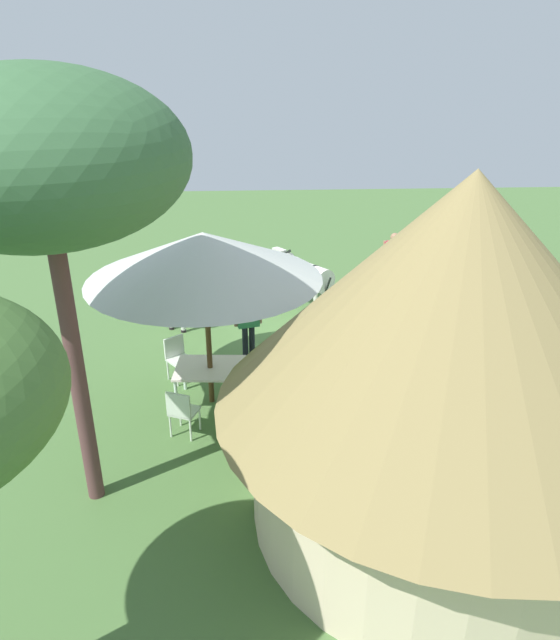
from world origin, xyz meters
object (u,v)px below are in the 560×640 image
thatched_hut (453,350)px  acacia_tree_right_background (42,160)px  patio_chair_east_end (177,355)px  standing_watcher (393,258)px  patio_dining_table (210,371)px  zebra_by_umbrella (304,274)px  zebra_nearest_camera (190,282)px  striped_lounge_chair (412,323)px  guest_beside_umbrella (248,318)px  patio_chair_west_end (182,410)px  guest_behind_table (290,389)px  patio_chair_near_lawn (273,373)px  shade_umbrella (204,256)px

thatched_hut → acacia_tree_right_background: size_ratio=1.02×
patio_chair_east_end → standing_watcher: (-5.44, -4.40, 0.54)m
standing_watcher → thatched_hut: bearing=114.2°
patio_dining_table → zebra_by_umbrella: zebra_by_umbrella is taller
zebra_nearest_camera → standing_watcher: bearing=46.3°
striped_lounge_chair → guest_beside_umbrella: bearing=96.8°
patio_chair_west_end → guest_beside_umbrella: 2.95m
guest_behind_table → zebra_by_umbrella: guest_behind_table is taller
thatched_hut → patio_chair_west_end: size_ratio=6.73×
patio_chair_west_end → striped_lounge_chair: bearing=59.2°
guest_behind_table → zebra_by_umbrella: 5.82m
patio_chair_west_end → patio_chair_near_lawn: 2.01m
zebra_by_umbrella → guest_beside_umbrella: bearing=-153.2°
patio_chair_near_lawn → standing_watcher: bearing=-39.4°
guest_behind_table → striped_lounge_chair: 5.26m
guest_beside_umbrella → guest_behind_table: size_ratio=1.03×
patio_chair_west_end → zebra_nearest_camera: size_ratio=0.46×
patio_chair_west_end → zebra_by_umbrella: (-2.62, -5.60, 0.42)m
patio_chair_west_end → zebra_by_umbrella: 6.19m
patio_dining_table → striped_lounge_chair: (-4.63, -2.82, -0.40)m
shade_umbrella → guest_behind_table: (-1.40, 1.27, -1.91)m
patio_chair_near_lawn → zebra_nearest_camera: bearing=21.4°
guest_beside_umbrella → patio_chair_east_end: bearing=9.9°
zebra_nearest_camera → zebra_by_umbrella: 2.95m
shade_umbrella → zebra_nearest_camera: bearing=-79.9°
patio_dining_table → zebra_nearest_camera: bearing=-79.9°
thatched_hut → patio_chair_east_end: 6.10m
thatched_hut → striped_lounge_chair: bearing=-102.6°
zebra_by_umbrella → patio_dining_table: bearing=-152.5°
shade_umbrella → patio_chair_east_end: 2.65m
zebra_nearest_camera → patio_chair_east_end: bearing=-60.4°
guest_beside_umbrella → standing_watcher: 5.49m
shade_umbrella → guest_behind_table: bearing=137.8°
zebra_nearest_camera → striped_lounge_chair: bearing=20.0°
standing_watcher → acacia_tree_right_background: (6.31, 7.85, 3.81)m
standing_watcher → zebra_by_umbrella: bearing=51.9°
patio_chair_west_end → patio_chair_east_end: bearing=119.6°
thatched_hut → patio_chair_west_end: bearing=-28.9°
guest_behind_table → acacia_tree_right_background: acacia_tree_right_background is taller
striped_lounge_chair → shade_umbrella: bearing=110.4°
zebra_nearest_camera → patio_chair_near_lawn: bearing=-32.9°
patio_chair_west_end → acacia_tree_right_background: 4.72m
patio_chair_west_end → guest_behind_table: bearing=16.0°
patio_chair_near_lawn → guest_beside_umbrella: size_ratio=0.53×
patio_chair_west_end → patio_chair_near_lawn: size_ratio=1.00×
thatched_hut → zebra_nearest_camera: bearing=-60.2°
zebra_nearest_camera → guest_beside_umbrella: bearing=-27.4°
thatched_hut → shade_umbrella: size_ratio=1.48×
shade_umbrella → guest_beside_umbrella: (-0.72, -1.57, -1.88)m
thatched_hut → standing_watcher: 8.75m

